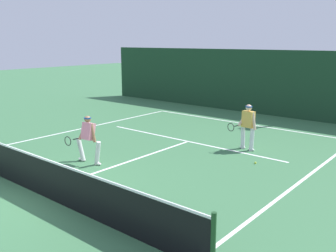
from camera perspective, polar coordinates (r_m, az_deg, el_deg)
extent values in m
plane|color=#396E45|center=(10.28, -19.38, -9.57)|extent=(80.00, 80.00, 0.00)
cube|color=white|center=(17.92, 11.14, 0.41)|extent=(9.81, 0.10, 0.01)
cube|color=white|center=(14.46, 3.08, -2.35)|extent=(8.00, 0.10, 0.01)
cube|color=white|center=(12.09, -6.30, -5.49)|extent=(0.10, 6.40, 0.01)
cylinder|color=#1E4723|center=(6.46, 6.88, -17.36)|extent=(0.09, 0.09, 1.11)
cube|color=black|center=(10.11, -19.58, -7.00)|extent=(10.58, 0.02, 0.98)
cube|color=white|center=(9.96, -19.81, -4.22)|extent=(10.58, 0.03, 0.05)
cylinder|color=silver|center=(11.85, -10.66, -4.10)|extent=(0.28, 0.16, 0.78)
cylinder|color=silver|center=(12.39, -13.11, -3.47)|extent=(0.35, 0.16, 0.77)
ellipsoid|color=white|center=(11.95, -10.59, -5.65)|extent=(0.27, 0.13, 0.09)
ellipsoid|color=white|center=(12.49, -13.03, -4.95)|extent=(0.27, 0.13, 0.09)
cube|color=pink|center=(11.95, -12.06, -0.78)|extent=(0.42, 0.36, 0.57)
cylinder|color=#9E704C|center=(11.80, -11.33, -1.05)|extent=(0.21, 0.11, 0.59)
cylinder|color=#9E704C|center=(12.11, -12.75, -0.75)|extent=(0.12, 0.43, 0.52)
sphere|color=#9E704C|center=(11.86, -12.14, 1.03)|extent=(0.21, 0.21, 0.21)
cylinder|color=#19478C|center=(11.86, -12.15, 1.20)|extent=(0.24, 0.24, 0.04)
cylinder|color=black|center=(12.04, -13.75, -1.89)|extent=(0.05, 0.26, 0.03)
torus|color=black|center=(11.83, -14.99, -2.22)|extent=(0.29, 0.05, 0.29)
cylinder|color=silver|center=(13.47, 12.64, -2.01)|extent=(0.19, 0.17, 0.82)
cylinder|color=silver|center=(13.69, 11.33, -1.70)|extent=(0.19, 0.17, 0.82)
ellipsoid|color=white|center=(13.57, 12.56, -3.49)|extent=(0.27, 0.15, 0.09)
ellipsoid|color=white|center=(13.79, 11.26, -3.16)|extent=(0.27, 0.15, 0.09)
cube|color=#E5B24C|center=(13.42, 12.11, 1.02)|extent=(0.46, 0.31, 0.58)
cylinder|color=beige|center=(13.30, 12.91, 0.75)|extent=(0.24, 0.13, 0.63)
cylinder|color=beige|center=(13.57, 11.32, 1.06)|extent=(0.18, 0.51, 0.52)
sphere|color=beige|center=(13.35, 12.20, 2.75)|extent=(0.22, 0.22, 0.22)
cylinder|color=#19478C|center=(13.34, 12.20, 2.91)|extent=(0.27, 0.27, 0.04)
cylinder|color=black|center=(13.45, 10.46, 0.04)|extent=(0.07, 0.26, 0.03)
torus|color=black|center=(13.19, 9.54, -0.17)|extent=(0.29, 0.07, 0.29)
sphere|color=#D1E033|center=(12.18, 13.15, -5.48)|extent=(0.07, 0.07, 0.07)
cube|color=#193B24|center=(20.06, 15.12, 6.36)|extent=(21.82, 0.12, 3.34)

